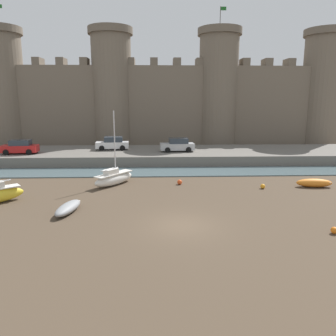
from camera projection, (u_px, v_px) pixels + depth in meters
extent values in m
plane|color=#4C3D2D|center=(181.00, 226.00, 19.70)|extent=(160.00, 160.00, 0.00)
cube|color=slate|center=(170.00, 172.00, 34.23)|extent=(80.00, 4.50, 0.10)
cube|color=#666059|center=(168.00, 155.00, 41.20)|extent=(60.11, 10.00, 1.21)
cube|color=#706354|center=(165.00, 108.00, 50.10)|extent=(48.11, 2.80, 12.34)
cylinder|color=#706354|center=(5.00, 93.00, 48.80)|extent=(5.81, 5.81, 16.71)
cylinder|color=#706354|center=(112.00, 93.00, 49.37)|extent=(5.81, 5.81, 16.71)
cylinder|color=#675B4D|center=(110.00, 31.00, 47.56)|extent=(6.51, 6.51, 1.00)
cylinder|color=#706354|center=(218.00, 94.00, 49.94)|extent=(5.81, 5.81, 16.71)
cylinder|color=#675B4D|center=(220.00, 32.00, 48.13)|extent=(6.51, 6.51, 1.00)
cylinder|color=#4C4742|center=(220.00, 17.00, 47.72)|extent=(0.10, 0.10, 3.00)
cube|color=#19591E|center=(224.00, 8.00, 47.49)|extent=(0.80, 0.04, 0.50)
cylinder|color=#706354|center=(321.00, 94.00, 50.51)|extent=(5.81, 5.81, 16.71)
cylinder|color=#675B4D|center=(327.00, 33.00, 48.69)|extent=(6.51, 6.51, 1.00)
cube|color=#6A5E4F|center=(38.00, 62.00, 48.06)|extent=(1.10, 2.52, 1.10)
cube|color=#6A5E4F|center=(62.00, 62.00, 48.18)|extent=(1.10, 2.52, 1.10)
cube|color=#6A5E4F|center=(85.00, 62.00, 48.30)|extent=(1.10, 2.52, 1.10)
cube|color=#6A5E4F|center=(131.00, 62.00, 48.55)|extent=(1.10, 2.52, 1.10)
cube|color=#6A5E4F|center=(154.00, 62.00, 48.67)|extent=(1.10, 2.52, 1.10)
cube|color=#6A5E4F|center=(177.00, 62.00, 48.79)|extent=(1.10, 2.52, 1.10)
cube|color=#6A5E4F|center=(200.00, 62.00, 48.91)|extent=(1.10, 2.52, 1.10)
cube|color=#6A5E4F|center=(245.00, 63.00, 49.15)|extent=(1.10, 2.52, 1.10)
cube|color=#6A5E4F|center=(267.00, 63.00, 49.27)|extent=(1.10, 2.52, 1.10)
cube|color=#6A5E4F|center=(289.00, 63.00, 49.39)|extent=(1.10, 2.52, 1.10)
ellipsoid|color=orange|center=(314.00, 183.00, 28.34)|extent=(3.11, 1.19, 0.74)
ellipsoid|color=gold|center=(314.00, 182.00, 28.32)|extent=(2.55, 0.94, 0.41)
cube|color=beige|center=(312.00, 182.00, 28.33)|extent=(0.27, 0.79, 0.06)
cube|color=beige|center=(328.00, 182.00, 28.25)|extent=(0.33, 0.53, 0.08)
ellipsoid|color=silver|center=(114.00, 179.00, 29.03)|extent=(3.58, 4.18, 1.05)
cube|color=silver|center=(114.00, 174.00, 28.93)|extent=(3.13, 3.65, 0.08)
cube|color=silver|center=(111.00, 172.00, 28.61)|extent=(1.32, 1.42, 0.44)
cylinder|color=silver|center=(115.00, 142.00, 28.54)|extent=(0.10, 0.10, 5.48)
cylinder|color=silver|center=(110.00, 169.00, 28.48)|extent=(1.29, 1.63, 0.08)
ellipsoid|color=gray|center=(68.00, 208.00, 21.94)|extent=(1.59, 3.32, 0.64)
ellipsoid|color=silver|center=(68.00, 207.00, 21.93)|extent=(1.26, 2.72, 0.35)
cube|color=beige|center=(66.00, 208.00, 21.69)|extent=(0.88, 0.36, 0.06)
cube|color=beige|center=(76.00, 201.00, 23.13)|extent=(0.60, 0.38, 0.08)
sphere|color=orange|center=(263.00, 186.00, 27.87)|extent=(0.40, 0.40, 0.40)
sphere|color=#E04C1E|center=(180.00, 182.00, 29.22)|extent=(0.44, 0.44, 0.44)
sphere|color=orange|center=(334.00, 230.00, 18.48)|extent=(0.40, 0.40, 0.40)
cube|color=silver|center=(112.00, 145.00, 41.49)|extent=(4.22, 2.00, 0.80)
cube|color=#2D3842|center=(113.00, 139.00, 41.37)|extent=(2.36, 1.66, 0.64)
cylinder|color=black|center=(102.00, 148.00, 40.59)|extent=(0.65, 0.23, 0.64)
cylinder|color=black|center=(103.00, 146.00, 42.24)|extent=(0.65, 0.23, 0.64)
cylinder|color=black|center=(122.00, 148.00, 40.86)|extent=(0.65, 0.23, 0.64)
cylinder|color=black|center=(123.00, 146.00, 42.52)|extent=(0.65, 0.23, 0.64)
cube|color=red|center=(20.00, 149.00, 38.33)|extent=(4.22, 2.00, 0.80)
cube|color=#2D3842|center=(20.00, 143.00, 38.20)|extent=(2.36, 1.66, 0.64)
cylinder|color=black|center=(6.00, 152.00, 37.42)|extent=(0.65, 0.23, 0.64)
cylinder|color=black|center=(11.00, 150.00, 39.07)|extent=(0.65, 0.23, 0.64)
cylinder|color=black|center=(29.00, 152.00, 37.70)|extent=(0.65, 0.23, 0.64)
cylinder|color=black|center=(33.00, 150.00, 39.35)|extent=(0.65, 0.23, 0.64)
cube|color=#B2B5B7|center=(177.00, 147.00, 40.05)|extent=(4.22, 2.00, 0.80)
cube|color=#2D3842|center=(178.00, 141.00, 39.92)|extent=(2.36, 1.66, 0.64)
cylinder|color=black|center=(168.00, 150.00, 39.14)|extent=(0.65, 0.23, 0.64)
cylinder|color=black|center=(166.00, 148.00, 40.79)|extent=(0.65, 0.23, 0.64)
cylinder|color=black|center=(189.00, 150.00, 39.41)|extent=(0.65, 0.23, 0.64)
cylinder|color=black|center=(186.00, 148.00, 41.07)|extent=(0.65, 0.23, 0.64)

